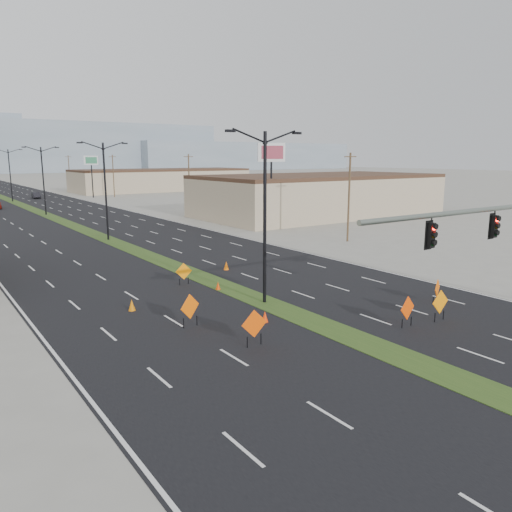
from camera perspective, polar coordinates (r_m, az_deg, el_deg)
ground at (r=22.04m, az=20.06°, el=-12.38°), size 600.00×600.00×0.00m
road_surface at (r=112.87m, az=-26.37°, el=5.75°), size 25.00×400.00×0.02m
median_strip at (r=112.87m, az=-26.37°, el=5.75°), size 2.00×400.00×0.04m
building_se_near at (r=76.09m, az=7.21°, el=6.79°), size 36.00×18.00×5.50m
building_se_far at (r=133.25m, az=-10.70°, el=8.46°), size 44.00×16.00×5.00m
mesa_center at (r=316.47m, az=-25.09°, el=11.22°), size 220.00×50.00×28.00m
mesa_east at (r=359.90m, az=-1.81°, el=11.33°), size 160.00×50.00×18.00m
streetlight_0 at (r=28.93m, az=1.01°, el=4.98°), size 5.15×0.24×10.02m
streetlight_1 at (r=54.07m, az=-16.83°, el=7.44°), size 5.15×0.24×10.02m
streetlight_2 at (r=81.11m, az=-23.15°, el=8.14°), size 5.15×0.24×10.02m
streetlight_3 at (r=108.64m, az=-26.29°, el=8.46°), size 5.15×0.24×10.02m
utility_pole_0 at (r=51.88m, az=10.58°, el=6.76°), size 1.60×0.20×9.00m
utility_pole_1 at (r=80.35m, az=-7.65°, el=8.38°), size 1.60×0.20×9.00m
utility_pole_2 at (r=112.56m, az=-15.99°, el=8.85°), size 1.60×0.20×9.00m
utility_pole_3 at (r=146.06m, az=-20.57°, el=9.03°), size 1.60×0.20×9.00m
car_mid at (r=114.87m, az=-23.84°, el=6.36°), size 1.63×4.04×1.30m
construction_sign_0 at (r=25.77m, az=-7.56°, el=-5.88°), size 1.26×0.47×1.75m
construction_sign_1 at (r=23.03m, az=-0.21°, el=-7.88°), size 1.31×0.15×1.75m
construction_sign_2 at (r=34.27m, az=-8.26°, el=-1.83°), size 1.12×0.29×1.51m
construction_sign_3 at (r=26.68m, az=16.92°, el=-5.84°), size 1.22×0.21×1.64m
construction_sign_4 at (r=28.20m, az=20.31°, el=-5.05°), size 1.28×0.05×1.70m
construction_sign_5 at (r=31.50m, az=20.01°, el=-3.61°), size 1.04×0.48×1.49m
cone_0 at (r=26.49m, az=1.02°, el=-6.95°), size 0.47×0.47×0.61m
cone_1 at (r=32.79m, az=-4.36°, el=-3.43°), size 0.44×0.44×0.57m
cone_2 at (r=38.54m, az=-3.42°, el=-1.11°), size 0.49×0.49×0.67m
cone_3 at (r=29.23m, az=-14.01°, el=-5.48°), size 0.46×0.46×0.67m
pole_sign_east_near at (r=60.98m, az=1.77°, el=11.08°), size 3.20×1.65×10.22m
pole_sign_east_far at (r=112.73m, az=-18.31°, el=9.99°), size 2.80×1.39×8.82m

